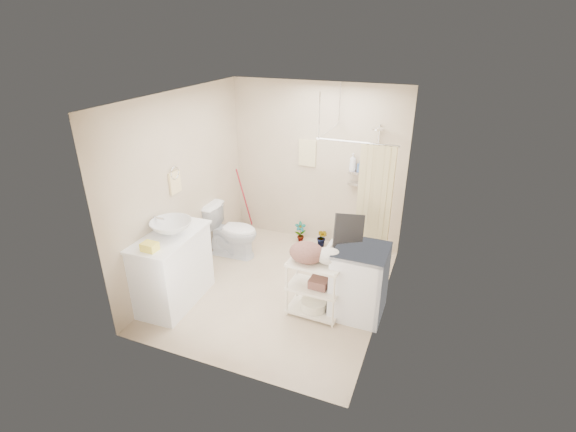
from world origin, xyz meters
name	(u,v)px	position (x,y,z in m)	size (l,w,h in m)	color
floor	(278,288)	(0.00, 0.00, 0.00)	(3.20, 3.20, 0.00)	#C8B396
ceiling	(276,97)	(0.00, 0.00, 2.60)	(2.80, 3.20, 0.04)	silver
wall_back	(316,166)	(0.00, 1.60, 1.30)	(2.80, 0.04, 2.60)	#C6B499
wall_front	(211,263)	(0.00, -1.60, 1.30)	(2.80, 0.04, 2.60)	#C6B499
wall_left	(184,188)	(-1.40, 0.00, 1.30)	(0.04, 3.20, 2.60)	#C6B499
wall_right	(389,220)	(1.40, 0.00, 1.30)	(0.04, 3.20, 2.60)	#C6B499
vanity	(172,268)	(-1.16, -0.75, 0.49)	(0.62, 1.11, 0.98)	white
sink	(171,228)	(-1.12, -0.71, 1.07)	(0.52, 0.52, 0.18)	silver
counter_basket	(150,247)	(-1.10, -1.15, 1.03)	(0.18, 0.14, 0.10)	#F9E94D
floor_basket	(173,309)	(-1.02, -1.02, 0.08)	(0.29, 0.22, 0.15)	yellow
toilet	(232,231)	(-1.04, 0.61, 0.42)	(0.47, 0.82, 0.84)	silver
mop	(243,200)	(-1.26, 1.44, 0.59)	(0.11, 0.11, 1.17)	maroon
potted_plant_a	(300,232)	(-0.19, 1.40, 0.18)	(0.19, 0.13, 0.36)	brown
potted_plant_b	(322,238)	(0.20, 1.37, 0.16)	(0.18, 0.14, 0.32)	brown
hanging_towel	(307,153)	(-0.15, 1.58, 1.50)	(0.28, 0.03, 0.42)	beige
towel_ring	(175,181)	(-1.38, -0.20, 1.47)	(0.04, 0.22, 0.34)	#FAE09B
tp_holder	(192,225)	(-1.36, 0.05, 0.72)	(0.08, 0.12, 0.14)	white
shower	(360,200)	(0.85, 1.05, 1.05)	(1.10, 1.10, 2.10)	white
shampoo_bottle_a	(353,162)	(0.60, 1.52, 1.45)	(0.10, 0.10, 0.27)	silver
shampoo_bottle_b	(359,166)	(0.70, 1.54, 1.40)	(0.07, 0.07, 0.16)	#446298
washing_machine	(359,281)	(1.14, -0.11, 0.46)	(0.62, 0.65, 0.91)	white
laundry_rack	(315,283)	(0.63, -0.34, 0.45)	(0.65, 0.38, 0.89)	white
ironing_board	(345,264)	(0.95, -0.10, 0.65)	(0.37, 0.11, 1.31)	black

